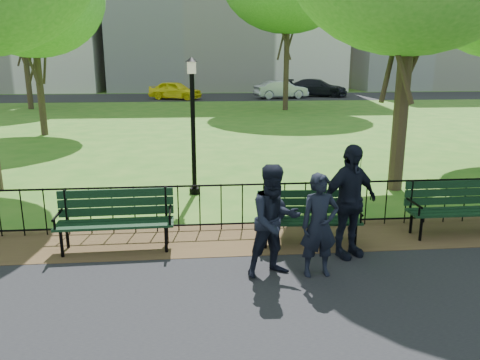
{
  "coord_description": "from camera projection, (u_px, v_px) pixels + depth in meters",
  "views": [
    {
      "loc": [
        -1.43,
        -6.36,
        3.13
      ],
      "look_at": [
        -0.69,
        1.5,
        1.1
      ],
      "focal_mm": 35.0,
      "sensor_mm": 36.0,
      "label": 1
    }
  ],
  "objects": [
    {
      "name": "ground",
      "position": [
        295.0,
        274.0,
        7.04
      ],
      "size": [
        120.0,
        120.0,
        0.0
      ],
      "primitive_type": "plane",
      "color": "#2C631A"
    },
    {
      "name": "dirt_strip",
      "position": [
        278.0,
        237.0,
        8.48
      ],
      "size": [
        60.0,
        1.6,
        0.01
      ],
      "primitive_type": "cube",
      "color": "#3C2C18",
      "rests_on": "ground"
    },
    {
      "name": "far_street",
      "position": [
        212.0,
        97.0,
        40.79
      ],
      "size": [
        70.0,
        9.0,
        0.01
      ],
      "primitive_type": "cube",
      "color": "black",
      "rests_on": "ground"
    },
    {
      "name": "iron_fence",
      "position": [
        274.0,
        203.0,
        8.84
      ],
      "size": [
        24.06,
        0.06,
        1.0
      ],
      "color": "black",
      "rests_on": "ground"
    },
    {
      "name": "park_bench_main",
      "position": [
        294.0,
        211.0,
        8.02
      ],
      "size": [
        1.8,
        0.65,
        1.0
      ],
      "rotation": [
        0.0,
        0.0,
        -0.06
      ],
      "color": "black",
      "rests_on": "ground"
    },
    {
      "name": "park_bench_left_a",
      "position": [
        116.0,
        213.0,
        7.86
      ],
      "size": [
        1.95,
        0.65,
        1.09
      ],
      "rotation": [
        0.0,
        0.0,
        0.03
      ],
      "color": "black",
      "rests_on": "ground"
    },
    {
      "name": "park_bench_right_a",
      "position": [
        458.0,
        202.0,
        8.53
      ],
      "size": [
        1.89,
        0.61,
        1.07
      ],
      "rotation": [
        0.0,
        0.0,
        0.01
      ],
      "color": "black",
      "rests_on": "ground"
    },
    {
      "name": "lamppost",
      "position": [
        193.0,
        122.0,
        10.85
      ],
      "size": [
        0.29,
        0.29,
        3.2
      ],
      "color": "black",
      "rests_on": "ground"
    },
    {
      "name": "person_left",
      "position": [
        319.0,
        225.0,
        6.82
      ],
      "size": [
        0.59,
        0.42,
        1.55
      ],
      "primitive_type": "imported",
      "rotation": [
        0.0,
        0.0,
        0.08
      ],
      "color": "black",
      "rests_on": "asphalt_path"
    },
    {
      "name": "person_mid",
      "position": [
        275.0,
        221.0,
        6.81
      ],
      "size": [
        0.91,
        0.65,
        1.69
      ],
      "primitive_type": "imported",
      "rotation": [
        0.0,
        0.0,
        0.3
      ],
      "color": "black",
      "rests_on": "asphalt_path"
    },
    {
      "name": "person_right",
      "position": [
        349.0,
        201.0,
        7.47
      ],
      "size": [
        1.17,
        0.83,
        1.85
      ],
      "primitive_type": "imported",
      "rotation": [
        0.0,
        0.0,
        0.4
      ],
      "color": "black",
      "rests_on": "asphalt_path"
    },
    {
      "name": "taxi",
      "position": [
        175.0,
        90.0,
        37.97
      ],
      "size": [
        4.64,
        3.27,
        1.47
      ],
      "primitive_type": "imported",
      "rotation": [
        0.0,
        0.0,
        1.17
      ],
      "color": "yellow",
      "rests_on": "far_street"
    },
    {
      "name": "sedan_silver",
      "position": [
        281.0,
        90.0,
        38.96
      ],
      "size": [
        4.69,
        2.47,
        1.47
      ],
      "primitive_type": "imported",
      "rotation": [
        0.0,
        0.0,
        1.78
      ],
      "color": "#A6A8AE",
      "rests_on": "far_street"
    },
    {
      "name": "sedan_dark",
      "position": [
        317.0,
        88.0,
        41.05
      ],
      "size": [
        5.65,
        3.96,
        1.52
      ],
      "primitive_type": "imported",
      "rotation": [
        0.0,
        0.0,
        1.18
      ],
      "color": "black",
      "rests_on": "far_street"
    }
  ]
}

